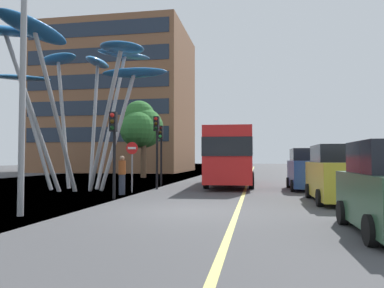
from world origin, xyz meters
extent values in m
cube|color=#424244|center=(0.00, 0.00, -0.05)|extent=(120.00, 240.00, 0.10)
cube|color=#E0D666|center=(1.57, 0.00, 0.00)|extent=(0.16, 144.00, 0.01)
cube|color=red|center=(0.53, 11.89, 1.85)|extent=(2.90, 10.42, 3.01)
cube|color=black|center=(0.53, 11.89, 2.27)|extent=(2.93, 10.52, 0.96)
cube|color=yellow|center=(0.32, 16.99, 3.06)|extent=(1.37, 0.15, 0.36)
cube|color=#B2B2B7|center=(0.53, 11.89, 3.48)|extent=(2.01, 3.69, 0.24)
cylinder|color=black|center=(1.64, 15.13, 0.48)|extent=(0.32, 0.97, 0.96)
cylinder|color=black|center=(-0.85, 15.03, 0.48)|extent=(0.32, 0.97, 0.96)
cylinder|color=black|center=(1.88, 9.10, 0.48)|extent=(0.32, 0.97, 0.96)
cylinder|color=black|center=(-0.61, 9.00, 0.48)|extent=(0.32, 0.97, 0.96)
cylinder|color=#9EA0A5|center=(-4.95, 6.74, 3.06)|extent=(1.99, 0.29, 6.18)
ellipsoid|color=#2D7FD1|center=(-4.06, 6.70, 6.13)|extent=(3.62, 1.58, 0.45)
cylinder|color=#9EA0A5|center=(-5.91, 8.24, 3.89)|extent=(1.26, 1.85, 7.83)
ellipsoid|color=#4299E0|center=(-5.42, 9.03, 7.78)|extent=(3.09, 3.85, 0.50)
cylinder|color=#9EA0A5|center=(-7.34, 9.09, 3.83)|extent=(0.68, 2.06, 7.72)
ellipsoid|color=#388EDB|center=(-7.56, 10.00, 7.67)|extent=(2.23, 4.28, 1.15)
cylinder|color=#9EA0A5|center=(-8.70, 7.95, 3.75)|extent=(1.42, 0.96, 7.54)
ellipsoid|color=#388EDB|center=(-9.28, 8.30, 7.50)|extent=(3.34, 2.81, 0.45)
cylinder|color=#9EA0A5|center=(-9.51, 6.50, 3.03)|extent=(2.04, 0.43, 6.11)
ellipsoid|color=#388EDB|center=(-10.42, 6.40, 6.05)|extent=(3.56, 1.68, 0.57)
cylinder|color=#9EA0A5|center=(-8.46, 4.65, 3.79)|extent=(1.92, 2.41, 7.64)
ellipsoid|color=#2D7FD1|center=(-9.29, 3.58, 7.57)|extent=(3.80, 4.35, 1.11)
cylinder|color=#9EA0A5|center=(-7.23, 4.60, 3.72)|extent=(0.80, 3.10, 7.51)
ellipsoid|color=#2D7FD1|center=(-7.51, 3.16, 7.44)|extent=(2.13, 4.17, 0.81)
cylinder|color=#9EA0A5|center=(-5.14, 5.50, 3.40)|extent=(2.62, 2.15, 6.87)
ellipsoid|color=#2D7FD1|center=(-3.97, 4.56, 6.79)|extent=(3.29, 3.08, 0.88)
cylinder|color=black|center=(-3.59, 2.84, 1.79)|extent=(0.12, 0.12, 3.57)
cube|color=black|center=(-3.59, 2.70, 3.17)|extent=(0.28, 0.24, 0.80)
sphere|color=red|center=(-3.59, 2.57, 3.43)|extent=(0.18, 0.18, 0.18)
sphere|color=#3A2707|center=(-3.59, 2.57, 3.17)|extent=(0.18, 0.18, 0.18)
sphere|color=black|center=(-3.59, 2.57, 2.91)|extent=(0.18, 0.18, 0.18)
cylinder|color=black|center=(-3.19, 8.06, 1.99)|extent=(0.12, 0.12, 3.97)
cube|color=black|center=(-3.19, 7.92, 3.57)|extent=(0.28, 0.24, 0.80)
sphere|color=red|center=(-3.19, 7.79, 3.83)|extent=(0.18, 0.18, 0.18)
sphere|color=#3A2707|center=(-3.19, 7.79, 3.57)|extent=(0.18, 0.18, 0.18)
sphere|color=black|center=(-3.19, 7.79, 3.31)|extent=(0.18, 0.18, 0.18)
cylinder|color=black|center=(-3.64, 10.69, 1.85)|extent=(0.12, 0.12, 3.70)
cube|color=black|center=(-3.64, 10.55, 3.30)|extent=(0.28, 0.24, 0.80)
sphere|color=#390706|center=(-3.64, 10.42, 3.56)|extent=(0.18, 0.18, 0.18)
sphere|color=#3A2707|center=(-3.64, 10.42, 3.30)|extent=(0.18, 0.18, 0.18)
sphere|color=green|center=(-3.64, 10.42, 3.04)|extent=(0.18, 0.18, 0.18)
cylinder|color=black|center=(4.30, -1.73, 0.30)|extent=(0.20, 0.60, 0.60)
cylinder|color=black|center=(4.30, -4.09, 0.30)|extent=(0.20, 0.60, 0.60)
cube|color=gold|center=(5.21, 3.33, 0.85)|extent=(1.78, 4.59, 1.34)
cube|color=black|center=(5.21, 3.33, 1.85)|extent=(1.64, 2.52, 0.67)
cylinder|color=black|center=(6.10, 4.75, 0.30)|extent=(0.20, 0.60, 0.60)
cylinder|color=black|center=(4.33, 4.75, 0.30)|extent=(0.20, 0.60, 0.60)
cylinder|color=black|center=(6.10, 1.90, 0.30)|extent=(0.20, 0.60, 0.60)
cylinder|color=black|center=(4.33, 1.90, 0.30)|extent=(0.20, 0.60, 0.60)
cube|color=navy|center=(4.81, 8.98, 0.87)|extent=(1.71, 4.08, 1.38)
cube|color=black|center=(4.81, 8.98, 1.88)|extent=(1.57, 2.24, 0.64)
cylinder|color=black|center=(5.67, 10.25, 0.30)|extent=(0.20, 0.60, 0.60)
cylinder|color=black|center=(3.96, 10.25, 0.30)|extent=(0.20, 0.60, 0.60)
cylinder|color=black|center=(5.67, 7.72, 0.30)|extent=(0.20, 0.60, 0.60)
cylinder|color=black|center=(3.96, 7.72, 0.30)|extent=(0.20, 0.60, 0.60)
cylinder|color=gray|center=(-4.57, -1.86, 4.49)|extent=(0.18, 0.18, 8.99)
cylinder|color=brown|center=(-7.69, 20.03, 1.78)|extent=(0.50, 0.50, 3.57)
sphere|color=#2D6B2D|center=(-8.15, 19.91, 4.25)|extent=(3.18, 3.18, 3.18)
sphere|color=#2D6B2D|center=(-8.03, 20.95, 4.50)|extent=(3.71, 3.71, 3.71)
sphere|color=#2D6B2D|center=(-8.41, 21.00, 5.58)|extent=(2.84, 2.84, 2.84)
cylinder|color=#2D3342|center=(-3.96, 4.76, 0.47)|extent=(0.29, 0.29, 0.93)
cylinder|color=#99471E|center=(-3.96, 4.76, 1.25)|extent=(0.34, 0.34, 0.64)
sphere|color=#937056|center=(-3.96, 4.76, 1.68)|extent=(0.22, 0.22, 0.22)
cylinder|color=gray|center=(-3.87, 5.89, 1.24)|extent=(0.08, 0.08, 2.48)
cylinder|color=red|center=(-3.87, 5.86, 2.18)|extent=(0.60, 0.03, 0.60)
cube|color=white|center=(-3.87, 5.83, 2.18)|extent=(0.40, 0.04, 0.11)
cube|color=brown|center=(-16.15, 35.83, 9.27)|extent=(18.56, 14.35, 18.54)
cube|color=#1E2838|center=(-16.15, 28.63, 4.48)|extent=(17.44, 0.08, 1.73)
cube|color=#1E2838|center=(-16.15, 28.63, 7.57)|extent=(17.44, 0.08, 1.73)
cube|color=#1E2838|center=(-16.15, 28.63, 10.66)|extent=(17.44, 0.08, 1.73)
cube|color=#1E2838|center=(-16.15, 28.63, 13.75)|extent=(17.44, 0.08, 1.73)
cube|color=#1E2838|center=(-16.15, 28.63, 16.84)|extent=(17.44, 0.08, 1.73)
camera|label=1|loc=(2.18, -11.68, 1.65)|focal=34.87mm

